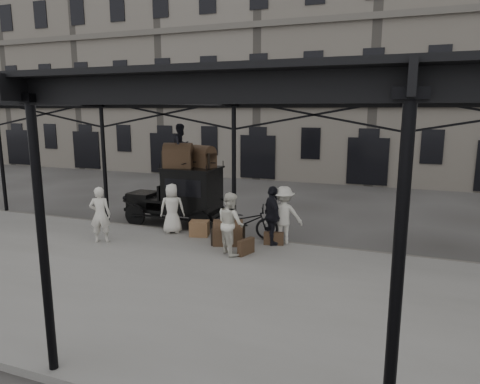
# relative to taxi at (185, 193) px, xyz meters

# --- Properties ---
(ground) EXTENTS (120.00, 120.00, 0.00)m
(ground) POSITION_rel_taxi_xyz_m (2.35, -3.05, -1.20)
(ground) COLOR #383533
(ground) RESTS_ON ground
(platform) EXTENTS (28.00, 8.00, 0.15)m
(platform) POSITION_rel_taxi_xyz_m (2.35, -5.05, -1.13)
(platform) COLOR slate
(platform) RESTS_ON ground
(canopy) EXTENTS (22.50, 9.00, 4.74)m
(canopy) POSITION_rel_taxi_xyz_m (2.35, -4.77, 3.39)
(canopy) COLOR black
(canopy) RESTS_ON ground
(building_frontage) EXTENTS (64.00, 8.00, 14.00)m
(building_frontage) POSITION_rel_taxi_xyz_m (2.35, 14.95, 5.80)
(building_frontage) COLOR slate
(building_frontage) RESTS_ON ground
(taxi) EXTENTS (3.65, 1.55, 2.18)m
(taxi) POSITION_rel_taxi_xyz_m (0.00, 0.00, 0.00)
(taxi) COLOR black
(taxi) RESTS_ON ground
(porter_left) EXTENTS (0.75, 0.64, 1.74)m
(porter_left) POSITION_rel_taxi_xyz_m (-1.26, -3.13, -0.18)
(porter_left) COLOR silver
(porter_left) RESTS_ON platform
(porter_midleft) EXTENTS (1.09, 1.08, 1.77)m
(porter_midleft) POSITION_rel_taxi_xyz_m (2.90, -2.70, -0.17)
(porter_midleft) COLOR silver
(porter_midleft) RESTS_ON platform
(porter_centre) EXTENTS (0.96, 0.83, 1.66)m
(porter_centre) POSITION_rel_taxi_xyz_m (0.30, -1.44, -0.22)
(porter_centre) COLOR silver
(porter_centre) RESTS_ON platform
(porter_official) EXTENTS (0.99, 1.11, 1.81)m
(porter_official) POSITION_rel_taxi_xyz_m (3.77, -1.49, -0.15)
(porter_official) COLOR black
(porter_official) RESTS_ON platform
(porter_right) EXTENTS (1.28, 0.93, 1.78)m
(porter_right) POSITION_rel_taxi_xyz_m (4.06, -1.25, -0.16)
(porter_right) COLOR beige
(porter_right) RESTS_ON platform
(bicycle) EXTENTS (2.22, 1.25, 1.11)m
(bicycle) POSITION_rel_taxi_xyz_m (2.80, -1.25, -0.50)
(bicycle) COLOR black
(bicycle) RESTS_ON platform
(porter_roof) EXTENTS (0.79, 0.89, 1.54)m
(porter_roof) POSITION_rel_taxi_xyz_m (-0.03, -0.10, 1.74)
(porter_roof) COLOR black
(porter_roof) RESTS_ON taxi
(steamer_trunk_roof_near) EXTENTS (1.12, 0.85, 0.73)m
(steamer_trunk_roof_near) POSITION_rel_taxi_xyz_m (-0.08, -0.25, 1.34)
(steamer_trunk_roof_near) COLOR #4A3222
(steamer_trunk_roof_near) RESTS_ON taxi
(steamer_trunk_roof_far) EXTENTS (1.02, 0.85, 0.65)m
(steamer_trunk_roof_far) POSITION_rel_taxi_xyz_m (0.67, 0.20, 1.30)
(steamer_trunk_roof_far) COLOR #4A3222
(steamer_trunk_roof_far) RESTS_ON taxi
(steamer_trunk_platform) EXTENTS (1.02, 0.79, 0.65)m
(steamer_trunk_platform) POSITION_rel_taxi_xyz_m (2.52, -1.97, -0.73)
(steamer_trunk_platform) COLOR #4A3222
(steamer_trunk_platform) RESTS_ON platform
(wicker_hamper) EXTENTS (0.69, 0.58, 0.50)m
(wicker_hamper) POSITION_rel_taxi_xyz_m (1.30, -1.47, -0.80)
(wicker_hamper) COLOR brown
(wicker_hamper) RESTS_ON platform
(suitcase_upright) EXTENTS (0.34, 0.62, 0.45)m
(suitcase_upright) POSITION_rel_taxi_xyz_m (3.34, -2.64, -0.83)
(suitcase_upright) COLOR #4A3222
(suitcase_upright) RESTS_ON platform
(suitcase_flat) EXTENTS (0.62, 0.27, 0.40)m
(suitcase_flat) POSITION_rel_taxi_xyz_m (3.83, -1.52, -0.85)
(suitcase_flat) COLOR #4A3222
(suitcase_flat) RESTS_ON platform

